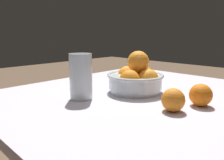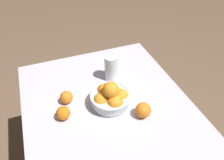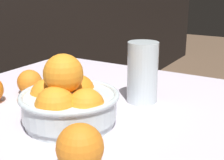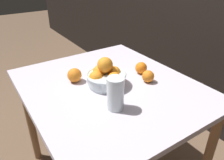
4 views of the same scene
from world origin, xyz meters
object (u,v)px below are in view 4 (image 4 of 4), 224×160
object	(u,v)px
orange_loose_near_bowl	(75,75)
orange_loose_aside	(141,68)
fruit_bowl	(106,76)
orange_loose_front	(148,76)
juice_glass	(115,95)

from	to	relation	value
orange_loose_near_bowl	orange_loose_aside	world-z (taller)	orange_loose_near_bowl
orange_loose_near_bowl	fruit_bowl	bearing A→B (deg)	44.46
orange_loose_near_bowl	orange_loose_front	size ratio (longest dim) A/B	1.16
fruit_bowl	orange_loose_front	distance (m)	0.24
fruit_bowl	orange_loose_aside	size ratio (longest dim) A/B	3.09
juice_glass	orange_loose_front	size ratio (longest dim) A/B	2.29
fruit_bowl	juice_glass	distance (m)	0.22
orange_loose_near_bowl	orange_loose_front	world-z (taller)	orange_loose_near_bowl
fruit_bowl	orange_loose_aside	distance (m)	0.25
orange_loose_near_bowl	orange_loose_aside	distance (m)	0.40
fruit_bowl	orange_loose_aside	world-z (taller)	fruit_bowl
juice_glass	orange_loose_near_bowl	bearing A→B (deg)	-171.97
orange_loose_front	orange_loose_aside	bearing A→B (deg)	160.40
juice_glass	orange_loose_aside	bearing A→B (deg)	122.47
juice_glass	orange_loose_near_bowl	distance (m)	0.34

